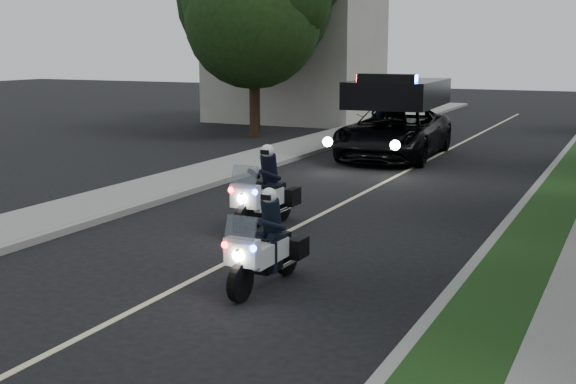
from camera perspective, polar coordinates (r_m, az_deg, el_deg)
ground at (r=12.23m, az=-8.42°, el=-7.25°), size 120.00×120.00×0.00m
curb_right at (r=20.10m, az=18.06°, el=-0.23°), size 0.20×60.00×0.15m
grass_verge at (r=20.03m, az=20.04°, el=-0.39°), size 1.20×60.00×0.16m
curb_left at (r=22.62m, az=-2.97°, el=1.51°), size 0.20×60.00×0.15m
sidewalk_left at (r=23.15m, az=-5.36°, el=1.71°), size 2.00×60.00×0.16m
building_far at (r=39.26m, az=0.58°, el=10.58°), size 8.00×6.00×7.00m
lane_marking at (r=21.01m, az=6.92°, el=0.51°), size 0.12×50.00×0.01m
police_moto_left at (r=15.96m, az=-1.80°, el=-2.79°), size 0.75×2.12×1.80m
police_moto_right at (r=12.16m, az=-1.71°, el=-7.24°), size 0.70×1.91×1.61m
police_suv at (r=26.42m, az=8.08°, el=2.63°), size 3.36×6.63×3.15m
bicycle at (r=27.42m, az=6.99°, el=2.96°), size 0.59×1.55×0.80m
cyclist at (r=27.42m, az=6.99°, el=2.96°), size 0.69×0.47×1.89m
tree_left_near at (r=32.07m, az=-2.61°, el=4.20°), size 6.86×6.86×9.50m
tree_left_far at (r=33.91m, az=-2.45°, el=4.57°), size 7.74×7.74×11.47m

